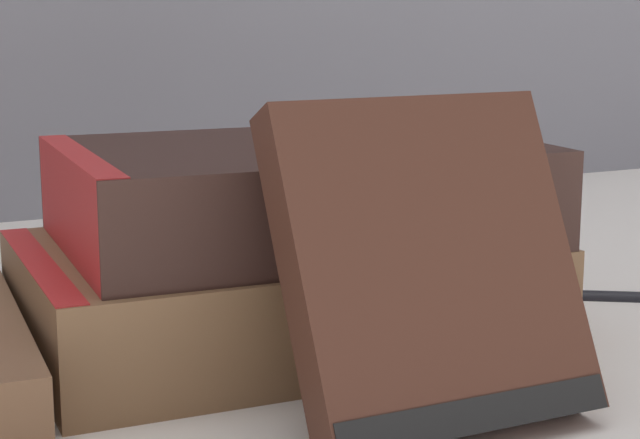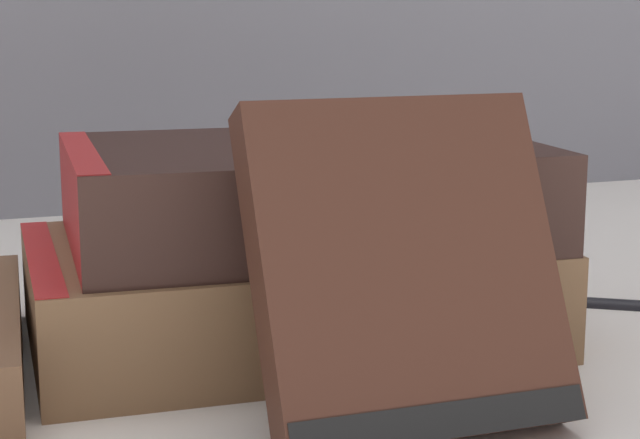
{
  "view_description": "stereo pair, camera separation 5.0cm",
  "coord_description": "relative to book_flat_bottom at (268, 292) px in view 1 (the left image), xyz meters",
  "views": [
    {
      "loc": [
        -0.21,
        -0.38,
        0.15
      ],
      "look_at": [
        -0.01,
        0.02,
        0.06
      ],
      "focal_mm": 60.0,
      "sensor_mm": 36.0,
      "label": 1
    },
    {
      "loc": [
        -0.16,
        -0.4,
        0.15
      ],
      "look_at": [
        -0.01,
        0.02,
        0.06
      ],
      "focal_mm": 60.0,
      "sensor_mm": 36.0,
      "label": 2
    }
  ],
  "objects": [
    {
      "name": "ground_plane",
      "position": [
        0.03,
        -0.05,
        -0.02
      ],
      "size": [
        3.0,
        3.0,
        0.0
      ],
      "primitive_type": "plane",
      "color": "white"
    },
    {
      "name": "book_flat_bottom",
      "position": [
        0.0,
        0.0,
        0.0
      ],
      "size": [
        0.23,
        0.15,
        0.05
      ],
      "rotation": [
        0.0,
        0.0,
        -0.03
      ],
      "color": "brown",
      "rests_on": "ground_plane"
    },
    {
      "name": "fountain_pen",
      "position": [
        0.19,
        -0.02,
        -0.02
      ],
      "size": [
        0.13,
        0.09,
        0.01
      ],
      "rotation": [
        0.0,
        0.0,
        -0.57
      ],
      "color": "black",
      "rests_on": "ground_plane"
    },
    {
      "name": "reading_glasses",
      "position": [
        -0.01,
        0.14,
        -0.02
      ],
      "size": [
        0.1,
        0.06,
        0.0
      ],
      "rotation": [
        0.0,
        0.0,
        0.17
      ],
      "color": "black",
      "rests_on": "ground_plane"
    },
    {
      "name": "pocket_watch",
      "position": [
        0.06,
        -0.02,
        0.07
      ],
      "size": [
        0.06,
        0.06,
        0.01
      ],
      "color": "white",
      "rests_on": "book_flat_top"
    },
    {
      "name": "book_flat_top",
      "position": [
        0.01,
        -0.0,
        0.04
      ],
      "size": [
        0.21,
        0.15,
        0.04
      ],
      "rotation": [
        0.0,
        0.0,
        -0.06
      ],
      "color": "#331E19",
      "rests_on": "book_flat_bottom"
    },
    {
      "name": "book_leaning_front",
      "position": [
        0.02,
        -0.11,
        0.03
      ],
      "size": [
        0.11,
        0.07,
        0.12
      ],
      "rotation": [
        -0.46,
        0.0,
        0.0
      ],
      "color": "#422319",
      "rests_on": "ground_plane"
    }
  ]
}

